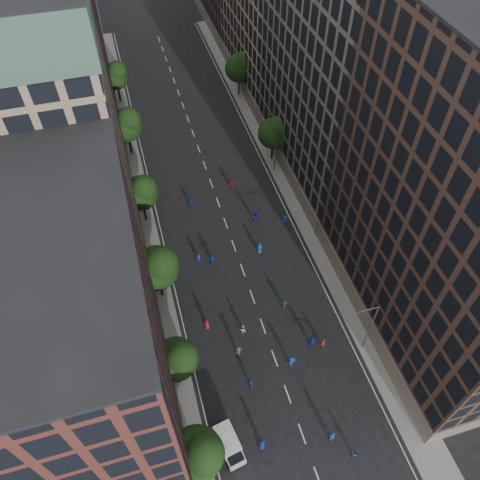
{
  "coord_description": "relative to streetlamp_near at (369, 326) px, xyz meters",
  "views": [
    {
      "loc": [
        -10.86,
        -9.35,
        51.27
      ],
      "look_at": [
        0.67,
        30.64,
        2.0
      ],
      "focal_mm": 35.0,
      "sensor_mm": 36.0,
      "label": 1
    }
  ],
  "objects": [
    {
      "name": "tree_left_5",
      "position": [
        -21.39,
        59.86,
        0.51
      ],
      "size": [
        4.8,
        4.8,
        8.33
      ],
      "color": "black",
      "rests_on": "ground"
    },
    {
      "name": "tree_right_a",
      "position": [
        1.02,
        35.85,
        0.46
      ],
      "size": [
        5.0,
        5.0,
        8.39
      ],
      "color": "black",
      "rests_on": "ground"
    },
    {
      "name": "skater_9",
      "position": [
        -14.37,
        3.09,
        -4.24
      ],
      "size": [
        1.34,
        0.98,
        1.86
      ],
      "primitive_type": "imported",
      "rotation": [
        0.0,
        0.0,
        3.4
      ],
      "color": "#38393D",
      "rests_on": "ground"
    },
    {
      "name": "tree_left_1",
      "position": [
        -21.39,
        1.86,
        0.38
      ],
      "size": [
        4.8,
        4.8,
        8.21
      ],
      "color": "black",
      "rests_on": "ground"
    },
    {
      "name": "bldg_right_a",
      "position": [
        8.63,
        3.0,
        12.83
      ],
      "size": [
        14.0,
        30.0,
        36.0
      ],
      "primitive_type": "cube",
      "color": "#442D24",
      "rests_on": "ground"
    },
    {
      "name": "bldg_right_b",
      "position": [
        8.63,
        32.0,
        11.33
      ],
      "size": [
        14.0,
        28.0,
        33.0
      ],
      "primitive_type": "cube",
      "color": "#5D574C",
      "rests_on": "ground"
    },
    {
      "name": "cargo_van",
      "position": [
        -18.19,
        -6.75,
        -3.98
      ],
      "size": [
        2.68,
        4.51,
        2.26
      ],
      "rotation": [
        0.0,
        0.0,
        0.17
      ],
      "color": "white",
      "rests_on": "ground"
    },
    {
      "name": "skater_3",
      "position": [
        -8.86,
        0.13,
        -4.21
      ],
      "size": [
        1.31,
        0.84,
        1.92
      ],
      "primitive_type": "imported",
      "rotation": [
        0.0,
        0.0,
        3.25
      ],
      "color": "#13379E",
      "rests_on": "ground"
    },
    {
      "name": "sidewalk_left",
      "position": [
        -22.37,
        35.5,
        -5.09
      ],
      "size": [
        4.0,
        105.0,
        0.15
      ],
      "primitive_type": "cube",
      "color": "slate",
      "rests_on": "ground"
    },
    {
      "name": "skater_2",
      "position": [
        -6.09,
        -11.0,
        -4.41
      ],
      "size": [
        0.89,
        0.79,
        1.52
      ],
      "primitive_type": "imported",
      "rotation": [
        0.0,
        0.0,
        2.8
      ],
      "color": "#124594",
      "rests_on": "ground"
    },
    {
      "name": "skater_17",
      "position": [
        -7.45,
        30.69,
        -4.26
      ],
      "size": [
        1.7,
        0.6,
        1.82
      ],
      "primitive_type": "imported",
      "rotation": [
        0.0,
        0.0,
        3.18
      ],
      "color": "maroon",
      "rests_on": "ground"
    },
    {
      "name": "skater_5",
      "position": [
        -5.56,
        1.9,
        -4.25
      ],
      "size": [
        1.74,
        0.71,
        1.83
      ],
      "primitive_type": "imported",
      "rotation": [
        0.0,
        0.0,
        3.04
      ],
      "color": "#123299",
      "rests_on": "ground"
    },
    {
      "name": "skater_15",
      "position": [
        -1.99,
        21.45,
        -4.41
      ],
      "size": [
        0.99,
        0.58,
        1.52
      ],
      "primitive_type": "imported",
      "rotation": [
        0.0,
        0.0,
        3.13
      ],
      "color": "#1446AA",
      "rests_on": "ground"
    },
    {
      "name": "tree_left_0",
      "position": [
        -21.38,
        -8.15,
        0.79
      ],
      "size": [
        5.2,
        5.2,
        8.83
      ],
      "color": "black",
      "rests_on": "ground"
    },
    {
      "name": "streetlamp_far",
      "position": [
        0.0,
        33.0,
        0.0
      ],
      "size": [
        2.64,
        0.22,
        9.06
      ],
      "color": "#595B60",
      "rests_on": "ground"
    },
    {
      "name": "bldg_left_a",
      "position": [
        -29.37,
        -1.0,
        9.83
      ],
      "size": [
        14.0,
        22.0,
        30.0
      ],
      "primitive_type": "cube",
      "color": "#552720",
      "rests_on": "ground"
    },
    {
      "name": "tree_right_b",
      "position": [
        1.02,
        55.85,
        0.79
      ],
      "size": [
        5.2,
        5.2,
        8.83
      ],
      "color": "black",
      "rests_on": "ground"
    },
    {
      "name": "skater_0",
      "position": [
        -14.89,
        -7.64,
        -4.28
      ],
      "size": [
        1.01,
        0.84,
        1.77
      ],
      "primitive_type": "imported",
      "rotation": [
        0.0,
        0.0,
        3.52
      ],
      "color": "#131E9D",
      "rests_on": "ground"
    },
    {
      "name": "skater_4",
      "position": [
        -14.05,
        -1.04,
        -4.4
      ],
      "size": [
        0.94,
        0.48,
        1.54
      ],
      "primitive_type": "imported",
      "rotation": [
        0.0,
        0.0,
        3.03
      ],
      "color": "#124494",
      "rests_on": "ground"
    },
    {
      "name": "tree_left_2",
      "position": [
        -21.36,
        13.83,
        1.19
      ],
      "size": [
        5.6,
        5.6,
        9.45
      ],
      "color": "black",
      "rests_on": "ground"
    },
    {
      "name": "skater_10",
      "position": [
        -6.96,
        7.77,
        -4.29
      ],
      "size": [
        1.11,
        0.71,
        1.76
      ],
      "primitive_type": "imported",
      "rotation": [
        0.0,
        0.0,
        2.85
      ],
      "color": "#236F21",
      "rests_on": "ground"
    },
    {
      "name": "tree_left_3",
      "position": [
        -21.38,
        27.85,
        0.65
      ],
      "size": [
        5.0,
        5.0,
        8.58
      ],
      "color": "black",
      "rests_on": "ground"
    },
    {
      "name": "skater_13",
      "position": [
        -15.79,
        17.96,
        -4.36
      ],
      "size": [
        0.65,
        0.49,
        1.62
      ],
      "primitive_type": "imported",
      "rotation": [
        0.0,
        0.0,
        3.32
      ],
      "color": "#1436A6",
      "rests_on": "ground"
    },
    {
      "name": "skater_14",
      "position": [
        -6.11,
        23.15,
        -4.2
      ],
      "size": [
        1.09,
        0.93,
        1.93
      ],
      "primitive_type": "imported",
      "rotation": [
        0.0,
        0.0,
        2.9
      ],
      "color": "#1C14A9",
      "rests_on": "ground"
    },
    {
      "name": "skater_7",
      "position": [
        -4.37,
        1.36,
        -4.36
      ],
      "size": [
        0.67,
        0.52,
        1.62
      ],
      "primitive_type": "imported",
      "rotation": [
        0.0,
        0.0,
        3.39
      ],
      "color": "maroon",
      "rests_on": "ground"
    },
    {
      "name": "streetlamp_near",
      "position": [
        0.0,
        0.0,
        0.0
      ],
      "size": [
        2.64,
        0.22,
        9.06
      ],
      "color": "#595B60",
      "rests_on": "ground"
    },
    {
      "name": "tree_left_4",
      "position": [
        -21.37,
        43.84,
        0.93
      ],
      "size": [
        5.4,
        5.4,
        9.08
      ],
      "color": "black",
      "rests_on": "ground"
    },
    {
      "name": "ground",
      "position": [
        -10.37,
        28.0,
        -5.17
      ],
      "size": [
        240.0,
        240.0,
        0.0
      ],
      "primitive_type": "plane",
      "color": "black",
      "rests_on": "ground"
    },
    {
      "name": "bldg_left_c",
      "position": [
        -29.37,
        46.0,
        8.83
      ],
      "size": [
        14.0,
        20.0,
        28.0
      ],
      "primitive_type": "cube",
      "color": "#552720",
      "rests_on": "ground"
    },
    {
      "name": "sidewalk_right",
      "position": [
        1.63,
        35.5,
        -5.09
      ],
      "size": [
        4.0,
        105.0,
        0.15
      ],
      "primitive_type": "cube",
      "color": "slate",
      "rests_on": "ground"
    },
    {
      "name": "skater_16",
      "position": [
        -14.62,
        28.71,
        -4.33
      ],
      "size": [
        1.03,
        0.53,
        1.68
      ],
      "primitive_type": "imported",
      "rotation": [
        0.0,
        0.0,
        3.27
      ],
      "color": "#132E9F",
      "rests_on": "ground"
    },
    {
      "name": "skater_11",
      "position": [
        -14.03,
        17.22,
        -4.26
      ],
      "size": [
        1.76,
        0.82,
        1.82
      ],
      "primitive_type": "imported",
      "rotation": [
        0.0,
        0.0,
        3.31
      ],
      "color": "navy",
      "rests_on": "ground"
    },
    {
      "name": "skater_8",
      "position": [
        -13.05,
        5.85,
        -4.35
      ],
      "size": [
        0.83,
        0.67,
        1.63
      ],
      "primitive_type": "imported",
      "rotation": [
        0.0,
        0.0,
        3.21
      ],
      "color": "silver",
      "rests_on": "ground"
    },
    {
      "name": "skater_12",
      "position": [
        -7.25,
        17.29,
        -4.28
      ],
      "size": [
        0.88,
        0.59,
        1.77
      ],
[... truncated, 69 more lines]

